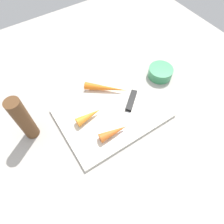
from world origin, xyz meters
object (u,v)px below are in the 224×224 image
object	(u,v)px
carrot_medium	(114,132)
carrot_shortest	(89,116)
cutting_board	(112,113)
carrot_longest	(106,88)
small_bowl	(160,72)
knife	(131,104)
pepper_grinder	(23,119)

from	to	relation	value
carrot_medium	carrot_shortest	bearing A→B (deg)	116.58
cutting_board	carrot_shortest	world-z (taller)	carrot_shortest
carrot_medium	carrot_longest	xyz separation A→B (m)	(-0.08, -0.17, -0.00)
cutting_board	carrot_longest	bearing A→B (deg)	-111.19
carrot_longest	cutting_board	bearing A→B (deg)	-69.64
carrot_longest	small_bowl	distance (m)	0.23
knife	carrot_longest	distance (m)	0.11
knife	carrot_medium	xyz separation A→B (m)	(0.11, 0.06, 0.01)
pepper_grinder	knife	bearing A→B (deg)	164.52
small_bowl	knife	bearing A→B (deg)	17.49
cutting_board	carrot_longest	xyz separation A→B (m)	(-0.04, -0.09, 0.02)
cutting_board	small_bowl	xyz separation A→B (m)	(-0.26, -0.05, 0.01)
small_bowl	carrot_medium	bearing A→B (deg)	22.23
carrot_medium	carrot_longest	bearing A→B (deg)	70.77
carrot_shortest	small_bowl	world-z (taller)	carrot_shortest
knife	pepper_grinder	xyz separation A→B (m)	(0.33, -0.09, 0.07)
carrot_shortest	carrot_longest	distance (m)	0.13
carrot_medium	pepper_grinder	bearing A→B (deg)	150.11
knife	carrot_longest	xyz separation A→B (m)	(0.04, -0.10, 0.01)
knife	small_bowl	distance (m)	0.20
cutting_board	carrot_medium	size ratio (longest dim) A/B	3.65
cutting_board	carrot_longest	distance (m)	0.10
pepper_grinder	carrot_medium	bearing A→B (deg)	144.46
carrot_longest	small_bowl	size ratio (longest dim) A/B	1.73
carrot_longest	pepper_grinder	world-z (taller)	pepper_grinder
carrot_shortest	carrot_medium	bearing A→B (deg)	-71.42
small_bowl	carrot_shortest	bearing A→B (deg)	4.56
carrot_shortest	carrot_longest	xyz separation A→B (m)	(-0.11, -0.07, -0.00)
cutting_board	carrot_shortest	size ratio (longest dim) A/B	3.91
knife	small_bowl	xyz separation A→B (m)	(-0.19, -0.06, 0.00)
carrot_shortest	carrot_medium	distance (m)	0.10
knife	pepper_grinder	bearing A→B (deg)	-54.90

